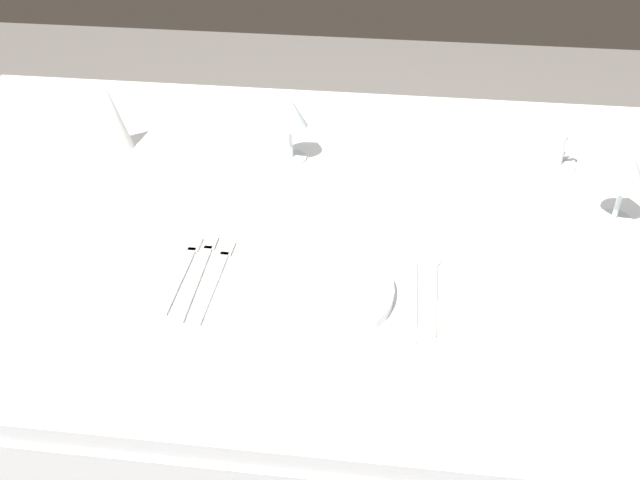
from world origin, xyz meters
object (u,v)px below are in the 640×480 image
at_px(fork_inner, 199,272).
at_px(coffee_cup_left, 547,147).
at_px(fork_outer, 216,277).
at_px(fork_salad, 183,270).
at_px(napkin_folded, 110,116).
at_px(dinner_plate, 311,289).
at_px(dinner_knife, 411,294).
at_px(wine_glass_centre, 290,115).
at_px(wine_glass_left, 627,171).
at_px(spoon_soup, 433,281).

distance_m(fork_inner, coffee_cup_left, 0.75).
distance_m(fork_outer, fork_inner, 0.03).
bearing_deg(fork_salad, napkin_folded, 123.00).
xyz_separation_m(dinner_plate, napkin_folded, (-0.48, 0.44, 0.06)).
relative_size(dinner_knife, coffee_cup_left, 2.43).
distance_m(coffee_cup_left, wine_glass_centre, 0.52).
bearing_deg(fork_salad, dinner_knife, -2.38).
distance_m(wine_glass_centre, wine_glass_left, 0.64).
bearing_deg(napkin_folded, fork_inner, -54.44).
height_order(dinner_plate, spoon_soup, dinner_plate).
bearing_deg(fork_outer, spoon_soup, 5.08).
xyz_separation_m(fork_salad, coffee_cup_left, (0.64, 0.44, 0.04)).
distance_m(wine_glass_left, napkin_folded, 1.02).
xyz_separation_m(dinner_plate, dinner_knife, (0.16, 0.01, -0.01)).
relative_size(coffee_cup_left, wine_glass_centre, 0.69).
relative_size(fork_inner, fork_salad, 1.10).
xyz_separation_m(wine_glass_left, napkin_folded, (-1.00, 0.16, -0.03)).
relative_size(fork_salad, coffee_cup_left, 2.13).
distance_m(dinner_plate, spoon_soup, 0.20).
bearing_deg(dinner_plate, fork_outer, 172.78).
bearing_deg(spoon_soup, fork_inner, -176.56).
relative_size(fork_inner, napkin_folded, 1.55).
xyz_separation_m(dinner_plate, fork_outer, (-0.16, 0.02, -0.01)).
bearing_deg(dinner_knife, fork_outer, 178.99).
xyz_separation_m(fork_outer, napkin_folded, (-0.32, 0.42, 0.07)).
bearing_deg(wine_glass_centre, spoon_soup, -52.42).
relative_size(dinner_plate, fork_salad, 1.27).
bearing_deg(fork_inner, fork_salad, 176.55).
bearing_deg(napkin_folded, wine_glass_left, -9.04).
bearing_deg(wine_glass_centre, dinner_knife, -58.17).
distance_m(spoon_soup, coffee_cup_left, 0.48).
bearing_deg(wine_glass_left, fork_outer, -159.37).
relative_size(dinner_plate, dinner_knife, 1.12).
distance_m(fork_inner, napkin_folded, 0.51).
distance_m(fork_inner, wine_glass_left, 0.76).
bearing_deg(fork_inner, spoon_soup, 3.44).
bearing_deg(dinner_knife, spoon_soup, 47.70).
bearing_deg(fork_salad, coffee_cup_left, 34.63).
bearing_deg(wine_glass_left, dinner_knife, -144.08).
xyz_separation_m(fork_inner, fork_salad, (-0.03, 0.00, 0.00)).
xyz_separation_m(spoon_soup, wine_glass_centre, (-0.29, 0.38, 0.10)).
xyz_separation_m(fork_outer, fork_inner, (-0.03, 0.01, 0.00)).
bearing_deg(coffee_cup_left, fork_inner, -144.06).
relative_size(spoon_soup, napkin_folded, 1.45).
distance_m(fork_salad, wine_glass_centre, 0.43).
bearing_deg(coffee_cup_left, wine_glass_centre, -175.79).
bearing_deg(dinner_plate, fork_salad, 172.10).
height_order(coffee_cup_left, wine_glass_left, wine_glass_left).
distance_m(dinner_plate, coffee_cup_left, 0.63).
bearing_deg(napkin_folded, fork_outer, -52.27).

